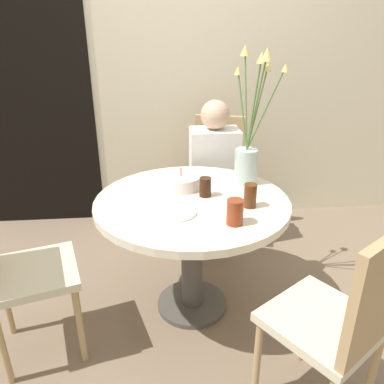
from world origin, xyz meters
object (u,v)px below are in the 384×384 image
at_px(drink_glass_0, 250,196).
at_px(person_boy, 214,181).
at_px(chair_right_flank, 217,171).
at_px(chair_left_flank, 343,317).
at_px(birthday_cake, 181,181).
at_px(flower_vase, 248,149).
at_px(chair_near_front, 12,263).
at_px(drink_glass_1, 235,212).
at_px(drink_glass_2, 205,187).
at_px(side_plate, 176,213).

height_order(drink_glass_0, person_boy, person_boy).
bearing_deg(chair_right_flank, chair_left_flank, -64.32).
distance_m(chair_left_flank, birthday_cake, 1.08).
relative_size(flower_vase, person_boy, 0.68).
distance_m(drink_glass_0, person_boy, 0.87).
distance_m(chair_near_front, drink_glass_0, 1.17).
bearing_deg(chair_left_flank, chair_right_flank, -115.68).
bearing_deg(drink_glass_1, chair_near_front, 178.62).
distance_m(chair_near_front, drink_glass_2, 1.01).
distance_m(chair_right_flank, chair_near_front, 1.60).
height_order(birthday_cake, drink_glass_1, drink_glass_1).
height_order(birthday_cake, drink_glass_2, birthday_cake).
relative_size(chair_right_flank, chair_near_front, 1.00).
xyz_separation_m(chair_right_flank, chair_left_flank, (0.23, -1.61, 0.00)).
distance_m(flower_vase, person_boy, 0.66).
xyz_separation_m(flower_vase, drink_glass_2, (-0.26, -0.16, -0.16)).
bearing_deg(drink_glass_1, person_boy, 87.03).
xyz_separation_m(chair_left_flank, birthday_cake, (-0.55, 0.91, 0.20)).
distance_m(chair_near_front, flower_vase, 1.33).
relative_size(chair_near_front, drink_glass_1, 7.82).
bearing_deg(drink_glass_0, person_boy, 94.09).
xyz_separation_m(birthday_cake, drink_glass_0, (0.33, -0.28, 0.03)).
xyz_separation_m(chair_near_front, drink_glass_2, (0.94, 0.30, 0.22)).
height_order(chair_near_front, drink_glass_0, chair_near_front).
height_order(chair_near_front, chair_left_flank, same).
relative_size(birthday_cake, flower_vase, 0.30).
xyz_separation_m(chair_near_front, chair_left_flank, (1.36, -0.48, 0.00)).
bearing_deg(chair_left_flank, drink_glass_2, -95.16).
bearing_deg(drink_glass_2, drink_glass_0, -36.53).
distance_m(side_plate, drink_glass_1, 0.30).
relative_size(chair_left_flank, drink_glass_2, 9.04).
bearing_deg(chair_left_flank, person_boy, -113.01).
distance_m(birthday_cake, person_boy, 0.65).
xyz_separation_m(chair_near_front, drink_glass_0, (1.14, 0.15, 0.23)).
xyz_separation_m(side_plate, drink_glass_2, (0.17, 0.20, 0.05)).
xyz_separation_m(birthday_cake, side_plate, (-0.05, -0.33, -0.03)).
bearing_deg(person_boy, flower_vase, -77.73).
distance_m(side_plate, drink_glass_2, 0.26).
bearing_deg(person_boy, drink_glass_0, -85.91).
bearing_deg(drink_glass_2, drink_glass_1, -73.51).
relative_size(chair_right_flank, drink_glass_1, 7.82).
height_order(chair_right_flank, drink_glass_2, chair_right_flank).
relative_size(chair_right_flank, person_boy, 0.85).
bearing_deg(drink_glass_1, flower_vase, 71.46).
xyz_separation_m(side_plate, person_boy, (0.31, 0.87, -0.19)).
height_order(side_plate, drink_glass_1, drink_glass_1).
xyz_separation_m(flower_vase, person_boy, (-0.11, 0.51, -0.40)).
distance_m(chair_right_flank, drink_glass_1, 1.18).
relative_size(chair_left_flank, person_boy, 0.85).
height_order(chair_left_flank, side_plate, chair_left_flank).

